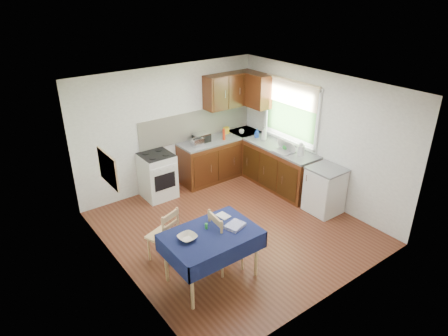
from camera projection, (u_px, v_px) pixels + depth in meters
floor at (233, 228)px, 7.02m from camera, size 4.20×4.20×0.00m
ceiling at (235, 87)px, 5.94m from camera, size 4.00×4.20×0.02m
wall_back at (170, 128)px, 8.00m from camera, size 4.00×0.02×2.50m
wall_front at (338, 220)px, 4.96m from camera, size 4.00×0.02×2.50m
wall_left at (118, 200)px, 5.40m from camera, size 0.02×4.20×2.50m
wall_right at (317, 137)px, 7.56m from camera, size 0.02×4.20×2.50m
base_cabinets at (248, 162)px, 8.48m from camera, size 1.90×2.30×0.86m
worktop_back at (221, 138)px, 8.51m from camera, size 1.90×0.60×0.04m
worktop_right at (280, 148)px, 8.03m from camera, size 0.60×1.70×0.04m
worktop_corner at (244, 132)px, 8.86m from camera, size 0.60×0.60×0.04m
splashback at (197, 124)px, 8.36m from camera, size 2.70×0.02×0.60m
upper_cabinets at (239, 90)px, 8.35m from camera, size 1.20×0.85×0.70m
stove at (158, 175)px, 7.85m from camera, size 0.60×0.61×0.92m
window at (291, 108)px, 7.88m from camera, size 0.04×1.48×1.26m
fridge at (325, 190)px, 7.35m from camera, size 0.58×0.60×0.89m
corkboard at (108, 169)px, 5.49m from camera, size 0.04×0.62×0.47m
dining_table at (211, 239)px, 5.56m from camera, size 1.30×0.88×0.79m
chair_far at (165, 234)px, 6.03m from camera, size 0.51×0.51×0.90m
chair_near at (224, 239)px, 5.83m from camera, size 0.48×0.48×0.98m
toaster at (197, 142)px, 8.03m from camera, size 0.24×0.15×0.18m
sandwich_press at (201, 137)px, 8.26m from camera, size 0.31×0.27×0.18m
sauce_bottle at (224, 135)px, 8.32m from camera, size 0.06×0.06×0.24m
yellow_packet at (226, 130)px, 8.68m from camera, size 0.12×0.09×0.15m
dish_rack at (286, 150)px, 7.83m from camera, size 0.47×0.36×0.22m
kettle at (301, 149)px, 7.64m from camera, size 0.14×0.14×0.24m
cup at (242, 132)px, 8.70m from camera, size 0.14×0.14×0.09m
soap_bottle_a at (264, 133)px, 8.31m from camera, size 0.16×0.16×0.29m
soap_bottle_b at (257, 133)px, 8.48m from camera, size 0.12×0.12×0.19m
soap_bottle_c at (286, 146)px, 7.86m from camera, size 0.17×0.17×0.16m
plate_bowl at (187, 238)px, 5.36m from camera, size 0.27×0.27×0.06m
book at (220, 218)px, 5.85m from camera, size 0.17×0.21×0.02m
spice_jar at (206, 226)px, 5.59m from camera, size 0.04×0.04×0.08m
tea_towel at (235, 226)px, 5.64m from camera, size 0.31×0.27×0.05m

